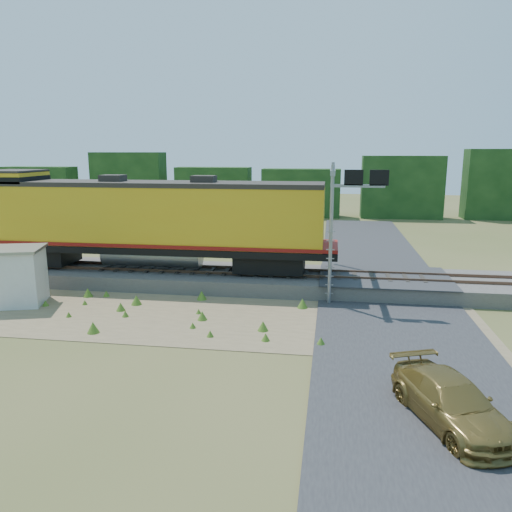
% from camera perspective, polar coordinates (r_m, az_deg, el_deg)
% --- Properties ---
extents(ground, '(140.00, 140.00, 0.00)m').
position_cam_1_polar(ground, '(22.86, -2.00, -7.42)').
color(ground, '#475123').
rests_on(ground, ground).
extents(ballast, '(70.00, 5.00, 0.80)m').
position_cam_1_polar(ballast, '(28.40, 0.23, -2.69)').
color(ballast, slate).
rests_on(ballast, ground).
extents(rails, '(70.00, 1.54, 0.16)m').
position_cam_1_polar(rails, '(28.29, 0.23, -1.75)').
color(rails, brown).
rests_on(rails, ballast).
extents(dirt_shoulder, '(26.00, 8.00, 0.03)m').
position_cam_1_polar(dirt_shoulder, '(23.74, -6.56, -6.70)').
color(dirt_shoulder, '#8C7754').
rests_on(dirt_shoulder, ground).
extents(road, '(7.00, 66.00, 0.86)m').
position_cam_1_polar(road, '(23.36, 15.62, -7.21)').
color(road, '#38383A').
rests_on(road, ground).
extents(tree_line_north, '(130.00, 3.00, 6.50)m').
position_cam_1_polar(tree_line_north, '(59.49, 4.80, 7.56)').
color(tree_line_north, '#143312').
rests_on(tree_line_north, ground).
extents(weed_clumps, '(15.00, 6.20, 0.56)m').
position_cam_1_polar(weed_clumps, '(23.81, -10.32, -6.80)').
color(weed_clumps, '#497120').
rests_on(weed_clumps, ground).
extents(locomotive, '(21.35, 3.26, 5.51)m').
position_cam_1_polar(locomotive, '(29.44, -12.54, 4.05)').
color(locomotive, black).
rests_on(locomotive, rails).
extents(shed, '(3.04, 3.04, 2.90)m').
position_cam_1_polar(shed, '(27.53, -25.51, -2.06)').
color(shed, silver).
rests_on(shed, ground).
extents(signal_gantry, '(2.74, 6.20, 6.92)m').
position_cam_1_polar(signal_gantry, '(26.63, 9.45, 6.67)').
color(signal_gantry, gray).
rests_on(signal_gantry, ground).
extents(car, '(3.35, 4.92, 1.32)m').
position_cam_1_polar(car, '(15.60, 21.42, -15.25)').
color(car, olive).
rests_on(car, ground).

